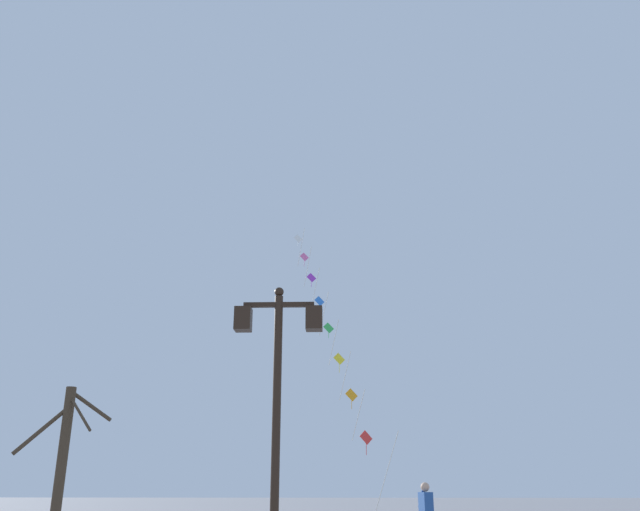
% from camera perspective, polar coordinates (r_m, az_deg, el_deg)
% --- Properties ---
extents(twin_lantern_lamp_post, '(1.49, 0.28, 4.86)m').
position_cam_1_polar(twin_lantern_lamp_post, '(10.82, -3.80, -10.42)').
color(twin_lantern_lamp_post, black).
rests_on(twin_lantern_lamp_post, ground_plane).
extents(kite_train, '(3.88, 12.40, 13.69)m').
position_cam_1_polar(kite_train, '(25.39, 0.86, -6.73)').
color(kite_train, brown).
rests_on(kite_train, ground_plane).
extents(bare_tree, '(1.99, 1.57, 3.96)m').
position_cam_1_polar(bare_tree, '(17.41, -21.93, -16.73)').
color(bare_tree, '#423323').
rests_on(bare_tree, ground_plane).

